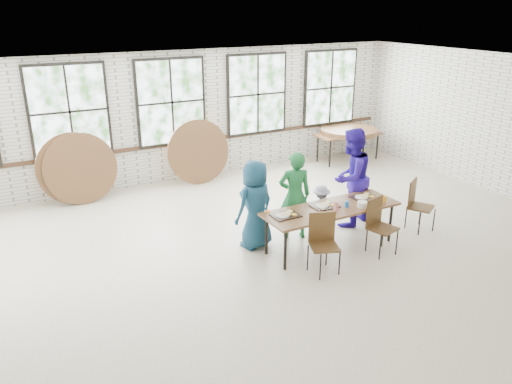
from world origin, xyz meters
The scene contains 13 objects.
room centered at (0.00, 4.44, 1.83)m, with size 12.00×12.00×12.00m.
dining_table centered at (1.15, -0.14, 0.69)m, with size 2.41×0.82×0.74m.
chair_near_left centered at (0.58, -0.71, 0.56)m, with size 0.54×0.53×0.95m.
chair_near_right centered at (1.77, -0.63, 0.56)m, with size 0.51×0.50×0.95m.
chair_spare centered at (3.00, -0.26, 0.56)m, with size 0.57×0.56×0.95m.
adult_teal centered at (0.05, 0.51, 0.77)m, with size 0.76×0.49×1.55m, color navy.
adult_green centered at (0.83, 0.51, 0.80)m, with size 0.58×0.38×1.59m, color #1C6932.
toddler centered at (1.41, 0.51, 0.44)m, with size 0.57×0.33×0.88m, color #18123A.
adult_blue centered at (2.05, 0.51, 0.93)m, with size 0.90×0.70×1.86m, color #2A169C.
storage_table centered at (4.63, 3.83, 0.69)m, with size 1.83×0.82×0.74m.
tabletop_clutter centered at (1.25, -0.17, 0.77)m, with size 2.08×0.58×0.11m.
round_tops_stacked centered at (4.63, 3.83, 0.80)m, with size 1.50×1.50×0.13m.
round_tops_leaning centered at (-1.34, 4.08, 0.73)m, with size 4.26×0.38×1.49m.
Camera 1 is at (-3.63, -6.36, 3.95)m, focal length 35.00 mm.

